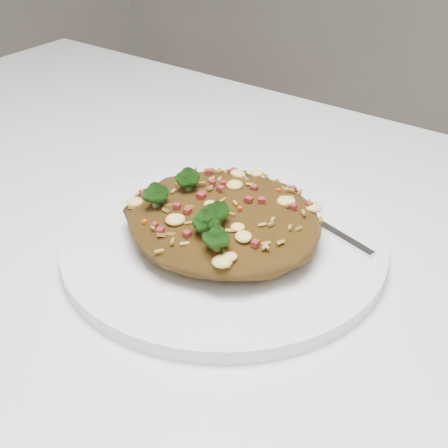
{
  "coord_description": "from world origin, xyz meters",
  "views": [
    {
      "loc": [
        0.33,
        -0.36,
        1.08
      ],
      "look_at": [
        0.05,
        0.02,
        0.78
      ],
      "focal_mm": 50.0,
      "sensor_mm": 36.0,
      "label": 1
    }
  ],
  "objects_px": {
    "fried_rice": "(223,213)",
    "dining_table": "(173,317)",
    "plate": "(224,244)",
    "fork": "(314,220)"
  },
  "relations": [
    {
      "from": "fork",
      "to": "dining_table",
      "type": "bearing_deg",
      "value": -119.75
    },
    {
      "from": "fried_rice",
      "to": "dining_table",
      "type": "bearing_deg",
      "value": -155.14
    },
    {
      "from": "plate",
      "to": "fork",
      "type": "xyz_separation_m",
      "value": [
        0.05,
        0.07,
        0.01
      ]
    },
    {
      "from": "plate",
      "to": "fried_rice",
      "type": "distance_m",
      "value": 0.03
    },
    {
      "from": "dining_table",
      "to": "fried_rice",
      "type": "distance_m",
      "value": 0.14
    },
    {
      "from": "fried_rice",
      "to": "fork",
      "type": "bearing_deg",
      "value": 54.84
    },
    {
      "from": "plate",
      "to": "fork",
      "type": "distance_m",
      "value": 0.09
    },
    {
      "from": "dining_table",
      "to": "fried_rice",
      "type": "bearing_deg",
      "value": 24.86
    },
    {
      "from": "dining_table",
      "to": "plate",
      "type": "height_order",
      "value": "plate"
    },
    {
      "from": "fried_rice",
      "to": "fork",
      "type": "distance_m",
      "value": 0.1
    }
  ]
}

